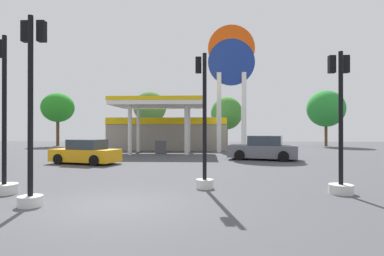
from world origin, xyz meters
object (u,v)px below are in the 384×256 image
at_px(car_0, 86,153).
at_px(tree_0, 58,108).
at_px(tree_1, 150,107).
at_px(station_pole_sign, 231,71).
at_px(car_1, 263,149).
at_px(tree_2, 227,113).
at_px(traffic_signal_2, 204,143).
at_px(tree_3, 326,109).
at_px(traffic_signal_1, 4,153).
at_px(traffic_signal_3, 340,144).
at_px(traffic_signal_0, 31,127).

bearing_deg(car_0, tree_0, 119.59).
height_order(tree_0, tree_1, tree_1).
height_order(station_pole_sign, car_1, station_pole_sign).
distance_m(tree_0, tree_2, 20.94).
xyz_separation_m(traffic_signal_2, tree_3, (14.52, 27.76, 2.95)).
relative_size(tree_1, tree_3, 1.01).
relative_size(station_pole_sign, traffic_signal_1, 2.26).
height_order(tree_1, tree_3, tree_1).
bearing_deg(traffic_signal_3, station_pole_sign, 96.49).
relative_size(station_pole_sign, traffic_signal_3, 2.51).
relative_size(traffic_signal_0, traffic_signal_2, 1.08).
relative_size(car_0, tree_3, 0.65).
bearing_deg(car_0, traffic_signal_1, -85.19).
height_order(car_1, traffic_signal_1, traffic_signal_1).
relative_size(traffic_signal_1, tree_0, 0.78).
xyz_separation_m(traffic_signal_3, tree_0, (-22.75, 27.89, 3.14)).
relative_size(station_pole_sign, tree_0, 1.76).
distance_m(car_0, traffic_signal_0, 10.76).
relative_size(traffic_signal_3, tree_2, 0.76).
distance_m(traffic_signal_0, tree_3, 36.15).
bearing_deg(car_0, tree_2, 64.66).
distance_m(car_1, tree_1, 21.78).
xyz_separation_m(traffic_signal_3, tree_2, (-1.84, 28.87, 2.46)).
xyz_separation_m(car_1, tree_3, (10.58, 17.21, 3.81)).
relative_size(car_0, traffic_signal_2, 0.92).
xyz_separation_m(traffic_signal_2, traffic_signal_3, (4.43, -0.71, -0.01)).
height_order(car_0, traffic_signal_3, traffic_signal_3).
distance_m(traffic_signal_3, tree_2, 29.03).
bearing_deg(car_1, traffic_signal_2, -110.51).
xyz_separation_m(car_1, traffic_signal_0, (-8.59, -13.34, 1.40)).
height_order(tree_0, tree_3, tree_3).
height_order(station_pole_sign, tree_2, station_pole_sign).
bearing_deg(traffic_signal_0, tree_3, 57.91).
bearing_deg(station_pole_sign, tree_3, 39.74).
height_order(traffic_signal_0, tree_2, tree_2).
bearing_deg(station_pole_sign, traffic_signal_2, -97.57).
relative_size(car_1, tree_0, 0.75).
xyz_separation_m(car_1, tree_2, (-1.36, 17.62, 3.31)).
distance_m(tree_0, tree_1, 11.31).
height_order(car_0, traffic_signal_2, traffic_signal_2).
bearing_deg(traffic_signal_1, traffic_signal_3, 2.82).
bearing_deg(car_1, traffic_signal_1, -131.36).
bearing_deg(tree_3, tree_1, 177.13).
bearing_deg(car_1, traffic_signal_0, -122.77).
bearing_deg(tree_3, traffic_signal_1, -125.85).
bearing_deg(station_pole_sign, tree_2, 88.69).
xyz_separation_m(car_0, tree_1, (0.04, 21.29, 4.19)).
xyz_separation_m(car_1, tree_1, (-11.07, 18.30, 4.11)).
height_order(traffic_signal_1, tree_1, tree_1).
height_order(car_0, tree_3, tree_3).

